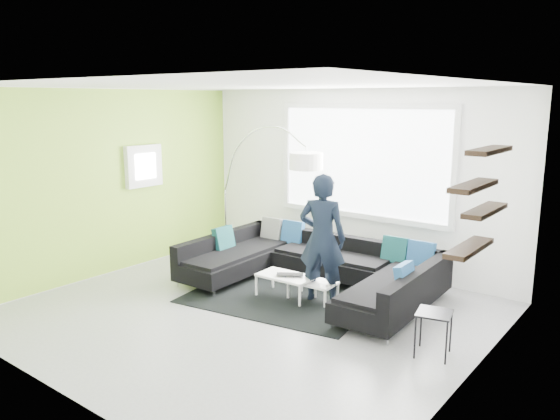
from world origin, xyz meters
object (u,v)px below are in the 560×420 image
(coffee_table, at_px, (299,287))
(laptop, at_px, (290,276))
(side_table, at_px, (433,334))
(person, at_px, (322,238))
(arc_lamp, at_px, (225,190))
(sectional_sofa, at_px, (309,270))

(coffee_table, xyz_separation_m, laptop, (-0.08, -0.11, 0.17))
(side_table, distance_m, person, 2.00)
(person, bearing_deg, arc_lamp, -36.56)
(person, bearing_deg, coffee_table, 7.61)
(sectional_sofa, distance_m, person, 0.66)
(side_table, bearing_deg, arc_lamp, 161.40)
(arc_lamp, relative_size, laptop, 5.30)
(arc_lamp, bearing_deg, sectional_sofa, -6.74)
(sectional_sofa, distance_m, side_table, 2.28)
(sectional_sofa, bearing_deg, person, -31.25)
(arc_lamp, relative_size, side_table, 4.71)
(arc_lamp, distance_m, laptop, 2.57)
(side_table, relative_size, laptop, 1.13)
(coffee_table, xyz_separation_m, side_table, (2.07, -0.48, 0.08))
(sectional_sofa, distance_m, coffee_table, 0.36)
(sectional_sofa, bearing_deg, arc_lamp, 161.12)
(coffee_table, height_order, side_table, side_table)
(sectional_sofa, xyz_separation_m, laptop, (-0.02, -0.42, 0.01))
(person, height_order, laptop, person)
(coffee_table, relative_size, arc_lamp, 0.43)
(sectional_sofa, bearing_deg, laptop, -94.49)
(coffee_table, height_order, laptop, laptop)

